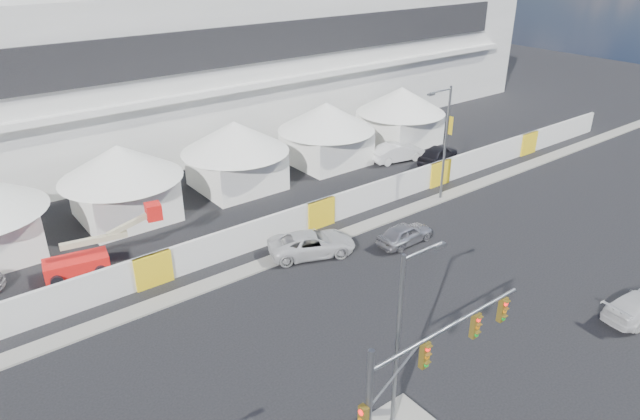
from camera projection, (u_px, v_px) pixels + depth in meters
ground at (411, 380)px, 25.69m from camera, size 160.00×160.00×0.00m
far_curb at (474, 186)px, 45.60m from camera, size 80.00×1.20×0.12m
stadium at (174, 34)px, 56.05m from camera, size 80.00×24.80×21.98m
tent_row at (182, 162)px, 41.75m from camera, size 53.40×8.40×5.40m
hoarding_fence at (320, 213)px, 38.92m from camera, size 70.00×0.25×2.00m
scaffold_tower at (462, 40)px, 74.14m from camera, size 4.40×4.40×12.00m
sedan_silver at (405, 234)px, 36.86m from camera, size 1.72×4.11×1.39m
pickup_curb at (312, 244)px, 35.55m from camera, size 4.31×5.98×1.51m
pickup_near at (640, 306)px, 29.67m from camera, size 2.44×4.88×1.36m
lot_car_a at (397, 152)px, 50.50m from camera, size 2.63×5.21×1.64m
lot_car_b at (438, 154)px, 49.97m from camera, size 3.17×5.18×1.65m
traffic_mast at (407, 395)px, 19.65m from camera, size 7.78×0.63×6.45m
streetlight_median at (402, 331)px, 21.36m from camera, size 2.18×0.22×7.90m
streetlight_curb at (444, 136)px, 41.16m from camera, size 2.57×0.58×8.66m
boom_lift at (87, 257)px, 33.69m from camera, size 7.21×2.22×3.58m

